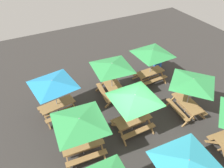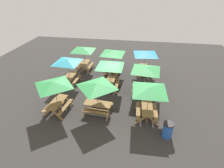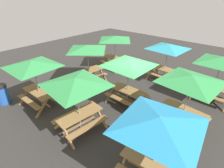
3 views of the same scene
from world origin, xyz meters
TOP-DOWN VIEW (x-y plane):
  - ground_plane at (0.00, 0.00)m, footprint 27.39×27.39m
  - picnic_table_0 at (-0.22, -3.25)m, footprint 2.82×2.82m
  - picnic_table_1 at (0.24, 3.01)m, footprint 2.82×2.82m
  - picnic_table_2 at (3.09, -0.03)m, footprint 2.15×2.15m
  - picnic_table_3 at (-3.09, -2.80)m, footprint 2.83×2.83m
  - picnic_table_4 at (-2.98, 2.98)m, footprint 2.80×2.80m
  - picnic_table_5 at (3.36, -2.75)m, footprint 2.21×2.21m
  - picnic_table_6 at (3.02, 3.19)m, footprint 2.83×2.83m
  - picnic_table_7 at (-2.72, 0.07)m, footprint 2.82×2.82m
  - picnic_table_8 at (-0.04, 0.28)m, footprint 2.83×2.83m
  - trash_bin_blue at (4.54, 4.34)m, footprint 0.59×0.59m

SIDE VIEW (x-z plane):
  - ground_plane at x=0.00m, z-range 0.00..0.00m
  - trash_bin_blue at x=4.54m, z-range 0.00..0.98m
  - picnic_table_0 at x=-0.22m, z-range 0.82..3.16m
  - picnic_table_1 at x=0.24m, z-range 0.82..3.16m
  - picnic_table_2 at x=3.09m, z-range 0.82..3.16m
  - picnic_table_3 at x=-3.09m, z-range 0.82..3.16m
  - picnic_table_4 at x=-2.98m, z-range 0.82..3.16m
  - picnic_table_5 at x=3.36m, z-range 0.82..3.16m
  - picnic_table_6 at x=3.02m, z-range 0.82..3.16m
  - picnic_table_7 at x=-2.72m, z-range 0.82..3.16m
  - picnic_table_8 at x=-0.04m, z-range 0.82..3.16m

